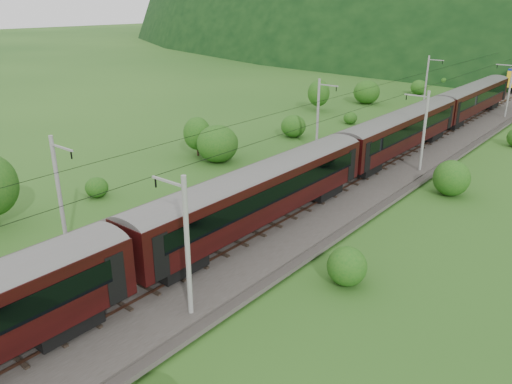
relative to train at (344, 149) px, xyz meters
The scene contains 14 objects.
ground 23.35m from the train, 95.98° to the right, with size 600.00×600.00×0.00m, color #245019.
railbed 13.63m from the train, 100.53° to the right, with size 14.00×220.00×0.30m, color #38332D.
track_left 14.20m from the train, 110.40° to the right, with size 2.40×220.00×0.27m.
track_right 13.36m from the train, 90.00° to the right, with size 2.40×220.00×0.27m.
catenary_left 12.48m from the train, 133.14° to the left, with size 2.54×192.28×8.00m.
catenary_right 9.85m from the train, 67.74° to the left, with size 2.54×192.28×8.00m.
overhead_wires 13.53m from the train, 100.53° to the right, with size 4.83×198.00×0.03m.
mountain_ridge 302.95m from the train, 113.83° to the left, with size 336.00×280.00×132.00m, color black.
train is the anchor object (origin of this frame).
hazard_post_near 27.49m from the train, 95.08° to the left, with size 0.15×0.15×1.42m, color red.
hazard_post_far 45.03m from the train, 92.27° to the left, with size 0.17×0.17×1.59m, color red.
signal 20.57m from the train, 107.55° to the left, with size 0.21×0.21×1.86m.
vegetation_left 19.48m from the train, 144.50° to the right, with size 11.58×142.58×5.80m.
vegetation_right 13.38m from the train, 45.40° to the right, with size 6.19×105.29×2.91m.
Camera 1 is at (23.72, -15.79, 16.39)m, focal length 35.00 mm.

